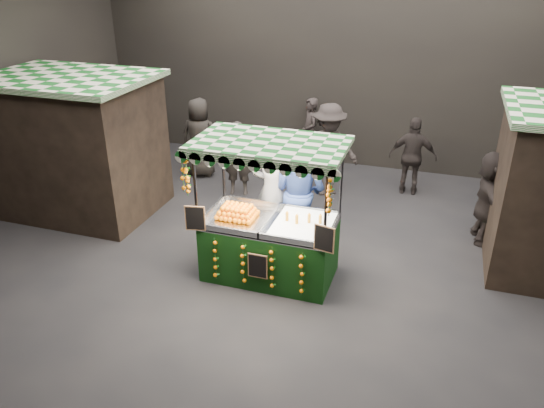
% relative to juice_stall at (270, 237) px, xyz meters
% --- Properties ---
extents(ground, '(12.00, 12.00, 0.00)m').
position_rel_juice_stall_xyz_m(ground, '(0.19, 0.16, -0.68)').
color(ground, black).
rests_on(ground, ground).
extents(market_hall, '(12.10, 10.10, 5.05)m').
position_rel_juice_stall_xyz_m(market_hall, '(0.19, 0.16, 2.70)').
color(market_hall, black).
rests_on(market_hall, ground).
extents(neighbour_stall_left, '(3.00, 2.20, 2.60)m').
position_rel_juice_stall_xyz_m(neighbour_stall_left, '(-4.21, 1.16, 0.63)').
color(neighbour_stall_left, black).
rests_on(neighbour_stall_left, ground).
extents(juice_stall, '(2.26, 1.33, 2.19)m').
position_rel_juice_stall_xyz_m(juice_stall, '(0.00, 0.00, 0.00)').
color(juice_stall, black).
rests_on(juice_stall, ground).
extents(vendor_grey, '(0.74, 0.52, 1.96)m').
position_rel_juice_stall_xyz_m(vendor_grey, '(-0.28, 0.99, 0.30)').
color(vendor_grey, gray).
rests_on(vendor_grey, ground).
extents(vendor_blue, '(1.20, 1.07, 2.05)m').
position_rel_juice_stall_xyz_m(vendor_blue, '(0.17, 1.06, 0.34)').
color(vendor_blue, navy).
rests_on(vendor_blue, ground).
extents(shopper_0, '(0.62, 0.48, 1.53)m').
position_rel_juice_stall_xyz_m(shopper_0, '(-1.59, 2.75, 0.08)').
color(shopper_0, '#2E2925').
rests_on(shopper_0, ground).
extents(shopper_2, '(0.96, 0.42, 1.62)m').
position_rel_juice_stall_xyz_m(shopper_2, '(1.78, 3.87, 0.13)').
color(shopper_2, '#2B2523').
rests_on(shopper_2, ground).
extents(shopper_3, '(1.42, 1.23, 1.91)m').
position_rel_juice_stall_xyz_m(shopper_3, '(0.15, 3.32, 0.27)').
color(shopper_3, '#2D2725').
rests_on(shopper_3, ground).
extents(shopper_4, '(0.92, 0.66, 1.75)m').
position_rel_juice_stall_xyz_m(shopper_4, '(-2.77, 3.42, 0.19)').
color(shopper_4, black).
rests_on(shopper_4, ground).
extents(shopper_5, '(0.66, 1.57, 1.65)m').
position_rel_juice_stall_xyz_m(shopper_5, '(3.18, 2.22, 0.14)').
color(shopper_5, '#2B2523').
rests_on(shopper_5, ground).
extents(shopper_6, '(0.64, 0.70, 1.61)m').
position_rel_juice_stall_xyz_m(shopper_6, '(-0.61, 4.76, 0.12)').
color(shopper_6, '#2E2725').
rests_on(shopper_6, ground).
extents(shopper_7, '(0.85, 0.68, 1.52)m').
position_rel_juice_stall_xyz_m(shopper_7, '(4.00, 2.12, 0.08)').
color(shopper_7, black).
rests_on(shopper_7, ground).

